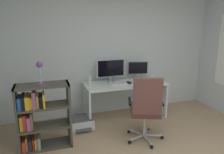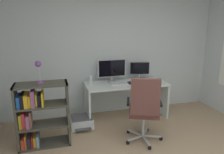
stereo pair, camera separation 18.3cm
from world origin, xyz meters
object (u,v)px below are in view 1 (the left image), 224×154
(computer_mouse, at_px, (129,83))
(printer, at_px, (82,122))
(monitor_main, at_px, (111,69))
(desktop_speaker, at_px, (90,80))
(desk_lamp, at_px, (40,69))
(monitor_secondary, at_px, (138,69))
(keyboard, at_px, (118,84))
(office_chair, at_px, (146,107))
(desk, at_px, (125,91))
(bookshelf, at_px, (39,117))

(computer_mouse, bearing_deg, printer, -178.50)
(monitor_main, distance_m, printer, 1.17)
(desktop_speaker, bearing_deg, computer_mouse, -12.93)
(computer_mouse, xyz_separation_m, desktop_speaker, (-0.74, 0.17, 0.07))
(computer_mouse, relative_size, desk_lamp, 0.29)
(monitor_main, bearing_deg, monitor_secondary, 0.02)
(keyboard, distance_m, office_chair, 0.96)
(desktop_speaker, bearing_deg, office_chair, -59.75)
(desk, bearing_deg, monitor_main, 150.17)
(bookshelf, distance_m, desk_lamp, 0.74)
(monitor_main, bearing_deg, desk, -29.83)
(monitor_main, distance_m, computer_mouse, 0.45)
(bookshelf, bearing_deg, desktop_speaker, 37.48)
(monitor_main, xyz_separation_m, desktop_speaker, (-0.44, -0.05, -0.18))
(printer, bearing_deg, office_chair, -43.32)
(monitor_secondary, bearing_deg, printer, -165.57)
(desktop_speaker, relative_size, desk_lamp, 0.50)
(monitor_secondary, distance_m, desk_lamp, 2.09)
(desk, relative_size, monitor_main, 2.80)
(printer, bearing_deg, desk, 11.19)
(desktop_speaker, xyz_separation_m, bookshelf, (-0.96, -0.73, -0.30))
(keyboard, height_order, desk_lamp, desk_lamp)
(monitor_secondary, relative_size, desktop_speaker, 2.28)
(bookshelf, height_order, desk_lamp, desk_lamp)
(monitor_secondary, bearing_deg, office_chair, -108.67)
(bookshelf, distance_m, printer, 0.95)
(office_chair, distance_m, printer, 1.31)
(monitor_secondary, height_order, computer_mouse, monitor_secondary)
(computer_mouse, distance_m, desktop_speaker, 0.77)
(desk, distance_m, bookshelf, 1.76)
(monitor_secondary, relative_size, printer, 0.85)
(desktop_speaker, relative_size, bookshelf, 0.17)
(keyboard, xyz_separation_m, printer, (-0.76, -0.12, -0.64))
(desk, relative_size, bookshelf, 1.58)
(keyboard, relative_size, computer_mouse, 3.40)
(desk, distance_m, monitor_main, 0.54)
(keyboard, bearing_deg, office_chair, -85.10)
(desk, relative_size, keyboard, 4.71)
(keyboard, distance_m, computer_mouse, 0.22)
(keyboard, bearing_deg, computer_mouse, -5.45)
(bookshelf, xyz_separation_m, printer, (0.72, 0.45, -0.41))
(desktop_speaker, distance_m, office_chair, 1.29)
(monitor_secondary, xyz_separation_m, office_chair, (-0.39, -1.15, -0.33))
(desk_lamp, bearing_deg, printer, 35.00)
(desk, relative_size, desktop_speaker, 9.43)
(desk_lamp, bearing_deg, office_chair, -13.71)
(desk_lamp, relative_size, printer, 0.75)
(keyboard, height_order, office_chair, office_chair)
(computer_mouse, xyz_separation_m, bookshelf, (-1.70, -0.56, -0.23))
(monitor_main, xyz_separation_m, monitor_secondary, (0.59, 0.00, -0.05))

